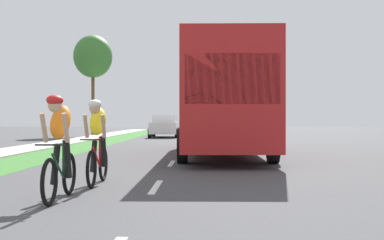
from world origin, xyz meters
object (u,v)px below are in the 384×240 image
cyclist_lead (59,146)px  bus_red (222,98)px  suv_dark_green (210,122)px  street_tree_far (93,57)px  cyclist_trailing (97,141)px  sedan_white (165,126)px

cyclist_lead → bus_red: size_ratio=0.15×
suv_dark_green → street_tree_far: street_tree_far is taller
suv_dark_green → street_tree_far: size_ratio=0.62×
street_tree_far → bus_red: bearing=-65.4°
cyclist_trailing → suv_dark_green: (2.75, 34.54, 0.14)m
cyclist_lead → sedan_white: (-0.33, 25.93, -0.04)m
cyclist_trailing → bus_red: 8.69m
cyclist_lead → suv_dark_green: suv_dark_green is taller
cyclist_lead → street_tree_far: bearing=101.6°
suv_dark_green → street_tree_far: bearing=-141.9°
cyclist_trailing → sedan_white: (-0.53, 24.16, -0.04)m
bus_red → cyclist_lead: bearing=-106.1°
bus_red → suv_dark_green: (0.07, 26.36, -1.03)m
bus_red → sedan_white: bearing=101.3°
bus_red → street_tree_far: bearing=114.6°
bus_red → suv_dark_green: bearing=89.8°
bus_red → sedan_white: 16.34m
sedan_white → bus_red: bearing=-78.7°
bus_red → street_tree_far: (-8.87, 19.35, 3.95)m
cyclist_lead → cyclist_trailing: 1.78m
sedan_white → suv_dark_green: suv_dark_green is taller
cyclist_trailing → sedan_white: bearing=91.2°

